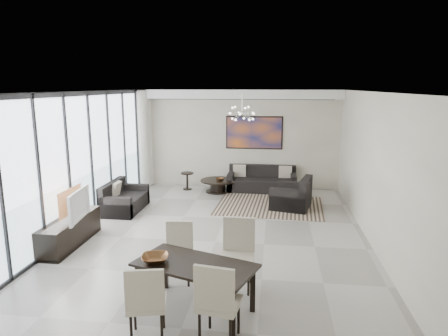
% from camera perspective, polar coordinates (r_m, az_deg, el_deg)
% --- Properties ---
extents(room_shell, '(6.00, 9.00, 2.90)m').
position_cam_1_polar(room_shell, '(7.50, 2.18, -0.36)').
color(room_shell, '#A8A39B').
rests_on(room_shell, ground).
extents(window_wall, '(0.37, 8.95, 2.90)m').
position_cam_1_polar(window_wall, '(8.46, -20.82, 0.38)').
color(window_wall, silver).
rests_on(window_wall, floor).
extents(soffit, '(5.98, 0.40, 0.26)m').
position_cam_1_polar(soffit, '(11.66, 1.88, 10.48)').
color(soffit, white).
rests_on(soffit, room_shell).
extents(painting, '(1.68, 0.04, 0.98)m').
position_cam_1_polar(painting, '(11.87, 4.33, 5.05)').
color(painting, '#CB611C').
rests_on(painting, room_shell).
extents(chandelier, '(0.66, 0.66, 0.71)m').
position_cam_1_polar(chandelier, '(9.86, 2.60, 7.81)').
color(chandelier, silver).
rests_on(chandelier, room_shell).
extents(rug, '(2.77, 2.19, 0.01)m').
position_cam_1_polar(rug, '(10.31, 6.52, -5.35)').
color(rug, black).
rests_on(rug, floor).
extents(coffee_table, '(1.01, 1.01, 0.35)m').
position_cam_1_polar(coffee_table, '(11.53, -0.88, -2.45)').
color(coffee_table, black).
rests_on(coffee_table, floor).
extents(bowl_coffee, '(0.28, 0.28, 0.07)m').
position_cam_1_polar(bowl_coffee, '(11.41, -0.57, -1.62)').
color(bowl_coffee, brown).
rests_on(bowl_coffee, coffee_table).
extents(sofa_main, '(1.97, 0.81, 0.72)m').
position_cam_1_polar(sofa_main, '(11.71, 5.43, -2.06)').
color(sofa_main, black).
rests_on(sofa_main, floor).
extents(loveseat, '(0.79, 1.41, 0.71)m').
position_cam_1_polar(loveseat, '(10.13, -14.18, -4.58)').
color(loveseat, black).
rests_on(loveseat, floor).
extents(armchair, '(1.09, 1.13, 0.79)m').
position_cam_1_polar(armchair, '(10.14, 9.77, -4.17)').
color(armchair, black).
rests_on(armchair, floor).
extents(side_table, '(0.37, 0.37, 0.51)m').
position_cam_1_polar(side_table, '(11.80, -5.27, -1.46)').
color(side_table, black).
rests_on(side_table, floor).
extents(tv_console, '(0.48, 1.71, 0.53)m').
position_cam_1_polar(tv_console, '(8.31, -21.21, -8.45)').
color(tv_console, black).
rests_on(tv_console, floor).
extents(television, '(0.25, 0.99, 0.57)m').
position_cam_1_polar(television, '(8.03, -20.66, -4.97)').
color(television, gray).
rests_on(television, tv_console).
extents(dining_table, '(1.78, 1.30, 0.67)m').
position_cam_1_polar(dining_table, '(5.56, -4.16, -14.32)').
color(dining_table, black).
rests_on(dining_table, floor).
extents(dining_chair_sw, '(0.54, 0.54, 0.98)m').
position_cam_1_polar(dining_chair_sw, '(5.00, -11.08, -17.90)').
color(dining_chair_sw, '#B9B199').
rests_on(dining_chair_sw, floor).
extents(dining_chair_se, '(0.55, 0.55, 1.04)m').
position_cam_1_polar(dining_chair_se, '(4.86, -1.03, -18.14)').
color(dining_chair_se, '#B9B199').
rests_on(dining_chair_se, floor).
extents(dining_chair_nw, '(0.47, 0.47, 0.92)m').
position_cam_1_polar(dining_chair_nw, '(6.42, -6.44, -11.17)').
color(dining_chair_nw, '#B9B199').
rests_on(dining_chair_nw, floor).
extents(dining_chair_ne, '(0.50, 0.50, 1.06)m').
position_cam_1_polar(dining_chair_ne, '(6.16, 2.03, -11.31)').
color(dining_chair_ne, '#B9B199').
rests_on(dining_chair_ne, floor).
extents(bowl_dining, '(0.44, 0.44, 0.09)m').
position_cam_1_polar(bowl_dining, '(5.63, -9.83, -12.62)').
color(bowl_dining, brown).
rests_on(bowl_dining, dining_table).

